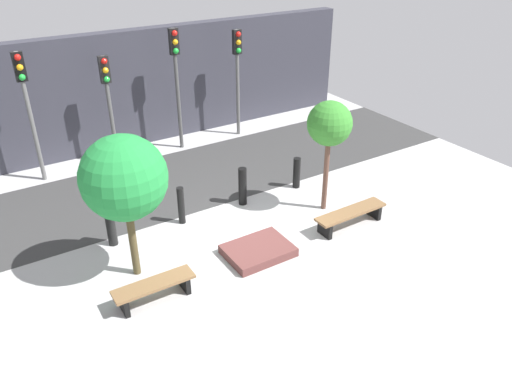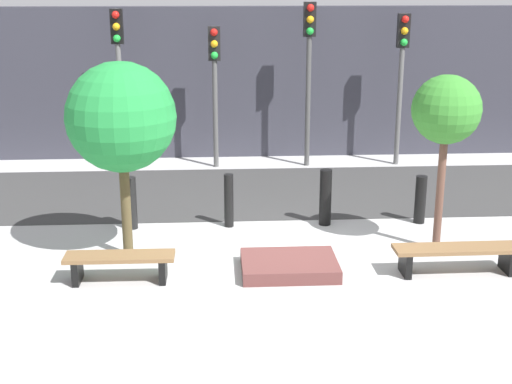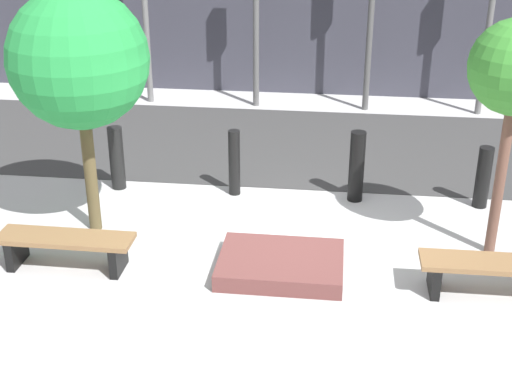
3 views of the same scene
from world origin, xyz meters
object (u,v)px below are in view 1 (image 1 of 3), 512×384
object	(u,v)px
traffic_light_west	(26,95)
tree_behind_right_bench	(330,125)
bench_left	(154,288)
bollard_center	(243,186)
bench_right	(351,215)
bollard_right	(297,173)
bollard_left	(181,205)
traffic_light_mid_east	(176,68)
planter_bed	(258,251)
traffic_light_mid_west	(108,91)
traffic_light_east	(238,64)
tree_behind_left_bench	(124,178)
bollard_far_left	(111,227)

from	to	relation	value
traffic_light_west	tree_behind_right_bench	bearing A→B (deg)	-43.87
bench_left	bollard_center	distance (m)	4.19
bench_right	bollard_right	bearing A→B (deg)	87.52
bollard_left	traffic_light_mid_east	world-z (taller)	traffic_light_mid_east
bench_left	planter_bed	size ratio (longest dim) A/B	1.11
tree_behind_right_bench	bollard_left	bearing A→B (deg)	158.92
bench_right	traffic_light_mid_west	xyz separation A→B (m)	(-3.67, 6.67, 1.98)
bollard_left	traffic_light_east	world-z (taller)	traffic_light_east
bollard_right	tree_behind_right_bench	bearing A→B (deg)	-93.67
bollard_center	traffic_light_mid_west	size ratio (longest dim) A/B	0.32
bollard_left	tree_behind_left_bench	bearing A→B (deg)	-141.67
bollard_left	bollard_center	size ratio (longest dim) A/B	0.95
bollard_center	tree_behind_right_bench	bearing A→B (deg)	-38.33
bollard_left	planter_bed	bearing A→B (deg)	-67.74
planter_bed	tree_behind_left_bench	world-z (taller)	tree_behind_left_bench
bench_left	traffic_light_west	distance (m)	7.08
planter_bed	tree_behind_right_bench	bearing A→B (deg)	17.90
bench_left	bollard_right	distance (m)	5.74
bollard_right	bench_right	bearing A→B (deg)	-92.07
bench_right	tree_behind_left_bench	world-z (taller)	tree_behind_left_bench
bench_right	traffic_light_mid_west	size ratio (longest dim) A/B	0.59
bollard_far_left	bollard_left	size ratio (longest dim) A/B	0.97
traffic_light_east	bollard_center	bearing A→B (deg)	-119.25
bench_right	bollard_far_left	xyz separation A→B (m)	(-5.22, 2.36, 0.16)
tree_behind_left_bench	bollard_far_left	world-z (taller)	tree_behind_left_bench
tree_behind_left_bench	traffic_light_mid_east	bearing A→B (deg)	56.96
bollard_far_left	bollard_left	distance (m)	1.77
planter_bed	traffic_light_mid_east	bearing A→B (deg)	80.36
bollard_far_left	traffic_light_west	distance (m)	4.83
tree_behind_right_bench	planter_bed	bearing A→B (deg)	-162.10
bollard_left	traffic_light_west	bearing A→B (deg)	119.25
traffic_light_west	traffic_light_mid_east	world-z (taller)	traffic_light_mid_east
bollard_far_left	traffic_light_mid_east	bearing A→B (deg)	48.93
bollard_left	bollard_center	world-z (taller)	bollard_center
bollard_left	traffic_light_east	bearing A→B (deg)	45.84
bollard_right	traffic_light_west	world-z (taller)	traffic_light_west
planter_bed	traffic_light_mid_west	size ratio (longest dim) A/B	0.45
bollard_left	traffic_light_mid_west	bearing A→B (deg)	92.84
traffic_light_mid_west	planter_bed	bearing A→B (deg)	-80.36
traffic_light_mid_west	traffic_light_east	xyz separation A→B (m)	(4.40, 0.00, 0.18)
traffic_light_mid_west	traffic_light_mid_east	size ratio (longest dim) A/B	0.86
tree_behind_right_bench	bollard_far_left	size ratio (longest dim) A/B	3.05
bollard_far_left	bollard_right	bearing A→B (deg)	0.00
bench_right	traffic_light_mid_west	bearing A→B (deg)	118.41
tree_behind_right_bench	traffic_light_east	bearing A→B (deg)	82.65
planter_bed	bollard_far_left	size ratio (longest dim) A/B	1.54
bollard_far_left	bollard_center	xyz separation A→B (m)	(3.54, 0.00, 0.04)
traffic_light_east	traffic_light_mid_east	bearing A→B (deg)	179.99
bollard_center	traffic_light_mid_east	bearing A→B (deg)	87.16
bench_right	traffic_light_east	bearing A→B (deg)	83.37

